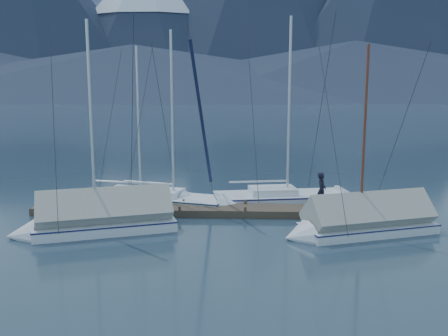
{
  "coord_description": "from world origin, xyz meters",
  "views": [
    {
      "loc": [
        0.97,
        -19.59,
        5.77
      ],
      "look_at": [
        0.0,
        2.0,
        2.2
      ],
      "focal_mm": 38.0,
      "sensor_mm": 36.0,
      "label": 1
    }
  ],
  "objects_px": {
    "sailboat_open_left": "(149,199)",
    "sailboat_open_right": "(297,199)",
    "sailboat_covered_far": "(92,221)",
    "sailboat_open_mid": "(183,203)",
    "person": "(321,191)",
    "sailboat_covered_near": "(357,224)"
  },
  "relations": [
    {
      "from": "sailboat_open_mid",
      "to": "person",
      "type": "height_order",
      "value": "sailboat_open_mid"
    },
    {
      "from": "sailboat_covered_near",
      "to": "sailboat_covered_far",
      "type": "relative_size",
      "value": 0.9
    },
    {
      "from": "sailboat_open_left",
      "to": "sailboat_open_right",
      "type": "distance_m",
      "value": 7.72
    },
    {
      "from": "sailboat_open_right",
      "to": "person",
      "type": "height_order",
      "value": "sailboat_open_right"
    },
    {
      "from": "sailboat_open_mid",
      "to": "sailboat_covered_far",
      "type": "relative_size",
      "value": 1.02
    },
    {
      "from": "sailboat_open_left",
      "to": "sailboat_open_mid",
      "type": "height_order",
      "value": "sailboat_open_mid"
    },
    {
      "from": "sailboat_open_left",
      "to": "sailboat_covered_far",
      "type": "bearing_deg",
      "value": -102.98
    },
    {
      "from": "sailboat_covered_near",
      "to": "person",
      "type": "height_order",
      "value": "sailboat_covered_near"
    },
    {
      "from": "sailboat_open_left",
      "to": "sailboat_covered_near",
      "type": "relative_size",
      "value": 1.05
    },
    {
      "from": "sailboat_covered_near",
      "to": "sailboat_open_mid",
      "type": "bearing_deg",
      "value": 150.34
    },
    {
      "from": "sailboat_open_mid",
      "to": "sailboat_open_right",
      "type": "xyz_separation_m",
      "value": [
        5.84,
        1.01,
        0.01
      ]
    },
    {
      "from": "sailboat_open_mid",
      "to": "sailboat_open_left",
      "type": "bearing_deg",
      "value": 158.41
    },
    {
      "from": "sailboat_covered_far",
      "to": "sailboat_open_mid",
      "type": "bearing_deg",
      "value": 56.04
    },
    {
      "from": "sailboat_open_left",
      "to": "person",
      "type": "xyz_separation_m",
      "value": [
        8.52,
        -2.32,
        1.04
      ]
    },
    {
      "from": "sailboat_covered_far",
      "to": "person",
      "type": "distance_m",
      "value": 10.25
    },
    {
      "from": "sailboat_open_right",
      "to": "sailboat_covered_far",
      "type": "height_order",
      "value": "sailboat_open_right"
    },
    {
      "from": "sailboat_open_mid",
      "to": "sailboat_covered_far",
      "type": "xyz_separation_m",
      "value": [
        -3.11,
        -4.62,
        0.29
      ]
    },
    {
      "from": "sailboat_open_mid",
      "to": "person",
      "type": "bearing_deg",
      "value": -13.34
    },
    {
      "from": "sailboat_open_right",
      "to": "person",
      "type": "xyz_separation_m",
      "value": [
        0.81,
        -2.59,
        1.01
      ]
    },
    {
      "from": "sailboat_covered_far",
      "to": "person",
      "type": "relative_size",
      "value": 5.48
    },
    {
      "from": "sailboat_open_left",
      "to": "sailboat_open_right",
      "type": "height_order",
      "value": "sailboat_open_right"
    },
    {
      "from": "person",
      "to": "sailboat_covered_near",
      "type": "bearing_deg",
      "value": -142.78
    }
  ]
}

